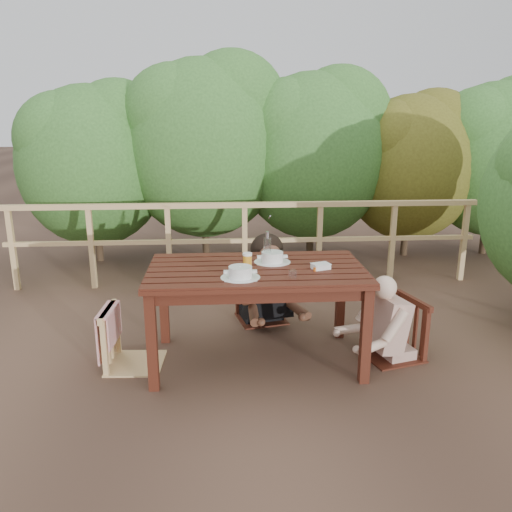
{
  "coord_description": "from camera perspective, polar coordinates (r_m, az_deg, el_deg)",
  "views": [
    {
      "loc": [
        -0.27,
        -3.93,
        2.01
      ],
      "look_at": [
        0.0,
        0.05,
        0.9
      ],
      "focal_mm": 35.99,
      "sensor_mm": 36.0,
      "label": 1
    }
  ],
  "objects": [
    {
      "name": "hedge_row",
      "position": [
        7.17,
        1.51,
        14.65
      ],
      "size": [
        6.6,
        1.6,
        3.8
      ],
      "primitive_type": null,
      "color": "#346127",
      "rests_on": "ground"
    },
    {
      "name": "butter_tub",
      "position": [
        4.11,
        7.21,
        -1.24
      ],
      "size": [
        0.17,
        0.14,
        0.06
      ],
      "primitive_type": "cube",
      "rotation": [
        0.0,
        0.0,
        0.32
      ],
      "color": "white",
      "rests_on": "table"
    },
    {
      "name": "soup_near",
      "position": [
        3.86,
        -1.75,
        -1.9
      ],
      "size": [
        0.3,
        0.3,
        0.1
      ],
      "primitive_type": "cylinder",
      "color": "white",
      "rests_on": "table"
    },
    {
      "name": "chair_right",
      "position": [
        4.46,
        15.02,
        -5.17
      ],
      "size": [
        0.58,
        0.58,
        0.94
      ],
      "primitive_type": "cube",
      "rotation": [
        0.0,
        0.0,
        -1.3
      ],
      "color": "#3A160D",
      "rests_on": "ground"
    },
    {
      "name": "beer_glass",
      "position": [
        4.08,
        -0.96,
        -0.64
      ],
      "size": [
        0.07,
        0.07,
        0.14
      ],
      "primitive_type": "cylinder",
      "color": "#C37121",
      "rests_on": "table"
    },
    {
      "name": "chair_left",
      "position": [
        4.29,
        -13.56,
        -6.06
      ],
      "size": [
        0.49,
        0.49,
        0.93
      ],
      "primitive_type": "cube",
      "rotation": [
        0.0,
        0.0,
        1.52
      ],
      "color": "tan",
      "rests_on": "ground"
    },
    {
      "name": "diner_right",
      "position": [
        4.43,
        15.51,
        -3.6
      ],
      "size": [
        0.7,
        0.62,
        1.2
      ],
      "primitive_type": null,
      "rotation": [
        0.0,
        0.0,
        1.84
      ],
      "color": "tan",
      "rests_on": "ground"
    },
    {
      "name": "table",
      "position": [
        4.26,
        0.05,
        -6.66
      ],
      "size": [
        1.73,
        0.98,
        0.8
      ],
      "primitive_type": "cube",
      "color": "#3A160D",
      "rests_on": "ground"
    },
    {
      "name": "ground",
      "position": [
        4.43,
        0.05,
        -11.48
      ],
      "size": [
        60.0,
        60.0,
        0.0
      ],
      "primitive_type": "plane",
      "color": "brown",
      "rests_on": "ground"
    },
    {
      "name": "railing",
      "position": [
        6.13,
        -1.25,
        1.31
      ],
      "size": [
        5.6,
        0.1,
        1.01
      ],
      "primitive_type": "cube",
      "color": "tan",
      "rests_on": "ground"
    },
    {
      "name": "soup_far",
      "position": [
        4.27,
        1.82,
        -0.2
      ],
      "size": [
        0.3,
        0.3,
        0.1
      ],
      "primitive_type": "cylinder",
      "color": "silver",
      "rests_on": "table"
    },
    {
      "name": "tumbler",
      "position": [
        3.87,
        4.08,
        -2.12
      ],
      "size": [
        0.06,
        0.06,
        0.07
      ],
      "primitive_type": "cylinder",
      "color": "silver",
      "rests_on": "table"
    },
    {
      "name": "woman",
      "position": [
        5.03,
        0.6,
        0.45
      ],
      "size": [
        0.7,
        0.8,
        1.4
      ],
      "primitive_type": null,
      "rotation": [
        0.0,
        0.0,
        3.36
      ],
      "color": "black",
      "rests_on": "ground"
    },
    {
      "name": "chair_far",
      "position": [
        5.08,
        0.61,
        -2.29
      ],
      "size": [
        0.54,
        0.54,
        0.91
      ],
      "primitive_type": "cube",
      "rotation": [
        0.0,
        0.0,
        0.22
      ],
      "color": "#3A160D",
      "rests_on": "ground"
    },
    {
      "name": "bottle",
      "position": [
        4.24,
        1.27,
        0.92
      ],
      "size": [
        0.07,
        0.07,
        0.28
      ],
      "primitive_type": "cylinder",
      "color": "white",
      "rests_on": "table"
    }
  ]
}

